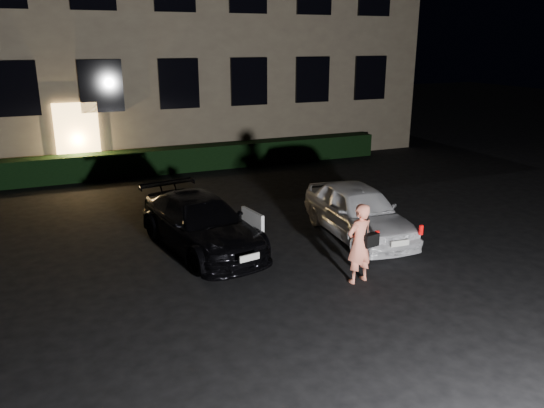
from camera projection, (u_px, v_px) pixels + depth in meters
name	position (u px, v px, depth m)	size (l,w,h in m)	color
ground	(328.00, 295.00, 9.64)	(80.00, 80.00, 0.00)	black
building	(151.00, 0.00, 21.07)	(20.00, 8.11, 12.00)	#736452
hedge	(186.00, 159.00, 18.76)	(15.00, 0.70, 0.85)	black
sedan	(201.00, 223.00, 11.65)	(2.32, 4.25, 1.17)	black
hatch	(358.00, 211.00, 12.39)	(1.69, 3.73, 1.24)	white
man	(360.00, 243.00, 9.96)	(0.70, 0.48, 1.56)	#FF8769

